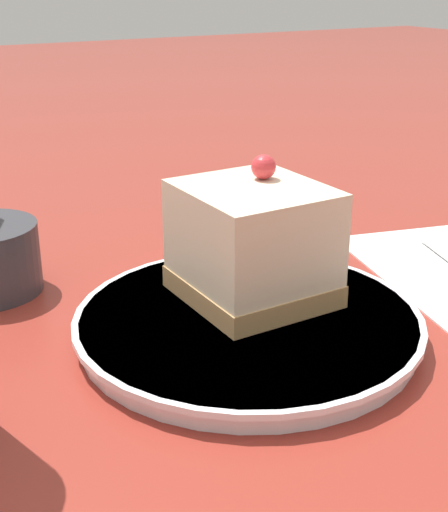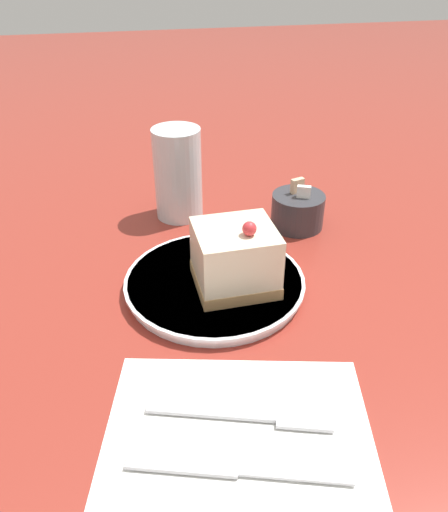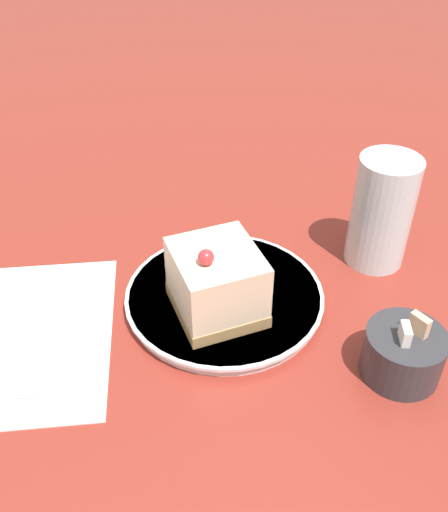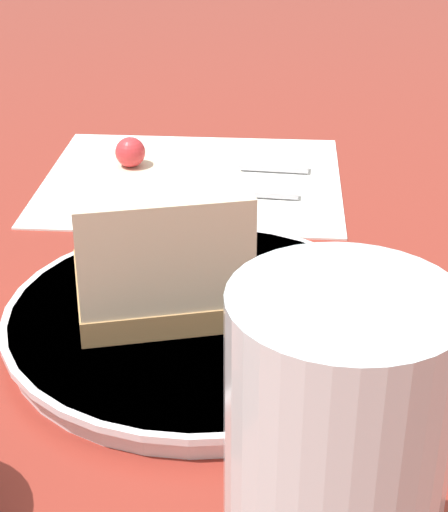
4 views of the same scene
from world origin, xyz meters
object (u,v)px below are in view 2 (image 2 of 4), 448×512
plate (215,283)px  drinking_glass (178,174)px  cake_slice (235,258)px  knife (217,469)px  sugar_bowl (298,210)px  fork (256,416)px

plate → drinking_glass: 0.21m
plate → cake_slice: bearing=52.9°
knife → sugar_bowl: bearing=169.8°
cake_slice → drinking_glass: (-0.22, -0.04, 0.02)m
knife → cake_slice: bearing=-179.1°
knife → drinking_glass: (-0.46, 0.03, 0.06)m
plate → knife: bearing=-10.9°
fork → sugar_bowl: size_ratio=2.14×
plate → sugar_bowl: 0.20m
plate → sugar_bowl: sugar_bowl is taller
cake_slice → drinking_glass: bearing=-171.9°
drinking_glass → cake_slice: bearing=9.6°
sugar_bowl → knife: bearing=-27.9°
plate → knife: size_ratio=1.22×
sugar_bowl → cake_slice: bearing=-41.7°
plate → fork: (0.21, -0.00, -0.00)m
drinking_glass → sugar_bowl: bearing=66.7°
knife → drinking_glass: 0.46m
fork → drinking_glass: 0.42m
plate → drinking_glass: drinking_glass is taller
plate → fork: size_ratio=1.33×
sugar_bowl → drinking_glass: (-0.07, -0.17, 0.04)m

